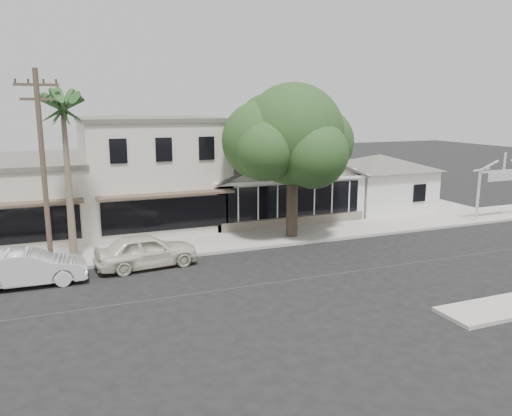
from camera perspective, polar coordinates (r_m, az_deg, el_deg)
name	(u,v)px	position (r m, az deg, el deg)	size (l,w,h in m)	color
ground	(278,282)	(21.63, 2.53, -8.46)	(140.00, 140.00, 0.00)	black
sidewalk_north	(74,258)	(26.29, -20.10, -5.35)	(90.00, 3.50, 0.15)	#9E9991
corner_shop	(270,178)	(34.09, 1.59, 3.49)	(10.40, 8.60, 5.10)	white
side_cottage	(378,189)	(37.45, 13.79, 2.16)	(6.00, 6.00, 3.00)	white
arch_sign	(504,173)	(36.11, 26.45, 3.60)	(4.12, 0.12, 3.95)	white
row_building_near	(149,172)	(32.72, -12.14, 4.01)	(8.00, 10.00, 6.50)	silver
utility_pole	(43,167)	(23.84, -23.14, 4.34)	(1.80, 0.24, 9.00)	brown
car_0	(146,251)	(23.87, -12.41, -4.77)	(1.89, 4.70, 1.60)	beige
car_1	(29,268)	(23.09, -24.54, -6.24)	(1.61, 4.62, 1.52)	silver
shade_tree	(290,137)	(27.85, 3.90, 8.07)	(7.83, 7.08, 8.69)	#423328
palm_east	(63,107)	(24.61, -21.23, 10.70)	(2.97, 2.97, 8.58)	#726651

